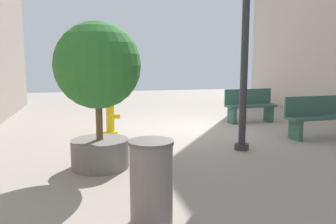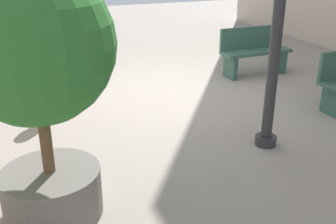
{
  "view_description": "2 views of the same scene",
  "coord_description": "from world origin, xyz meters",
  "views": [
    {
      "loc": [
        2.61,
        8.4,
        1.73
      ],
      "look_at": [
        1.01,
        1.73,
        0.71
      ],
      "focal_mm": 36.36,
      "sensor_mm": 36.0,
      "label": 1
    },
    {
      "loc": [
        2.58,
        6.31,
        2.41
      ],
      "look_at": [
        0.93,
        2.07,
        0.54
      ],
      "focal_mm": 42.87,
      "sensor_mm": 36.0,
      "label": 2
    }
  ],
  "objects": [
    {
      "name": "fire_hydrant",
      "position": [
        2.07,
        0.19,
        0.47
      ],
      "size": [
        0.41,
        0.43,
        0.94
      ],
      "color": "gold",
      "rests_on": "ground_plane"
    },
    {
      "name": "bench_near",
      "position": [
        -1.93,
        -0.45,
        0.48
      ],
      "size": [
        1.46,
        0.48,
        0.95
      ],
      "color": "#33594C",
      "rests_on": "ground_plane"
    },
    {
      "name": "ground_plane",
      "position": [
        0.0,
        0.0,
        0.0
      ],
      "size": [
        23.4,
        23.4,
        0.0
      ],
      "primitive_type": "plane",
      "color": "gray"
    },
    {
      "name": "planter_tree",
      "position": [
        2.43,
        2.86,
        1.47
      ],
      "size": [
        1.38,
        1.38,
        2.36
      ],
      "color": "slate",
      "rests_on": "ground_plane"
    }
  ]
}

